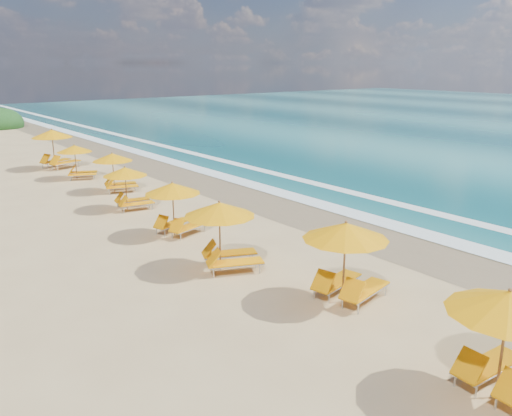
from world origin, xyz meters
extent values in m
plane|color=tan|center=(0.00, 0.00, 0.00)|extent=(160.00, 160.00, 0.00)
cube|color=#84714E|center=(4.00, 0.00, 0.01)|extent=(4.00, 160.00, 0.01)
cube|color=white|center=(5.50, 0.00, 0.03)|extent=(1.20, 160.00, 0.01)
cube|color=white|center=(8.50, 0.00, 0.02)|extent=(0.80, 160.00, 0.01)
cylinder|color=olive|center=(-2.45, -11.05, 1.16)|extent=(0.06, 0.06, 2.32)
cone|color=orange|center=(-2.45, -11.05, 2.12)|extent=(2.52, 2.52, 0.47)
sphere|color=olive|center=(-2.45, -11.05, 2.38)|extent=(0.08, 0.08, 0.08)
cylinder|color=olive|center=(-1.62, -6.06, 1.17)|extent=(0.06, 0.06, 2.33)
cone|color=orange|center=(-1.62, -6.06, 2.13)|extent=(2.82, 2.82, 0.47)
sphere|color=olive|center=(-1.62, -6.06, 2.39)|extent=(0.08, 0.08, 0.08)
cylinder|color=olive|center=(-2.94, -1.85, 1.13)|extent=(0.06, 0.06, 2.25)
cone|color=orange|center=(-2.94, -1.85, 2.06)|extent=(3.04, 3.04, 0.45)
sphere|color=olive|center=(-2.94, -1.85, 2.31)|extent=(0.08, 0.08, 0.08)
cylinder|color=olive|center=(-2.38, 2.19, 1.05)|extent=(0.05, 0.05, 2.10)
cone|color=orange|center=(-2.38, 2.19, 1.92)|extent=(2.68, 2.68, 0.42)
sphere|color=olive|center=(-2.38, 2.19, 2.15)|extent=(0.07, 0.07, 0.07)
cylinder|color=olive|center=(-2.17, 6.95, 0.98)|extent=(0.05, 0.05, 1.96)
cone|color=orange|center=(-2.17, 6.95, 1.79)|extent=(2.35, 2.35, 0.39)
sphere|color=olive|center=(-2.17, 6.95, 2.01)|extent=(0.07, 0.07, 0.07)
cylinder|color=olive|center=(-1.19, 10.63, 1.01)|extent=(0.05, 0.05, 2.02)
cone|color=orange|center=(-1.19, 10.63, 1.84)|extent=(2.60, 2.60, 0.40)
sphere|color=olive|center=(-1.19, 10.63, 2.07)|extent=(0.07, 0.07, 0.07)
cylinder|color=olive|center=(-1.60, 15.05, 0.98)|extent=(0.05, 0.05, 1.95)
cone|color=orange|center=(-1.60, 15.05, 1.79)|extent=(2.67, 2.67, 0.39)
sphere|color=olive|center=(-1.60, 15.05, 2.00)|extent=(0.07, 0.07, 0.07)
cylinder|color=olive|center=(-1.61, 18.92, 1.24)|extent=(0.06, 0.06, 2.47)
cone|color=orange|center=(-1.61, 18.92, 2.26)|extent=(3.22, 3.22, 0.50)
sphere|color=olive|center=(-1.61, 18.92, 2.54)|extent=(0.09, 0.09, 0.09)
camera|label=1|loc=(-12.06, -15.41, 6.58)|focal=37.11mm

